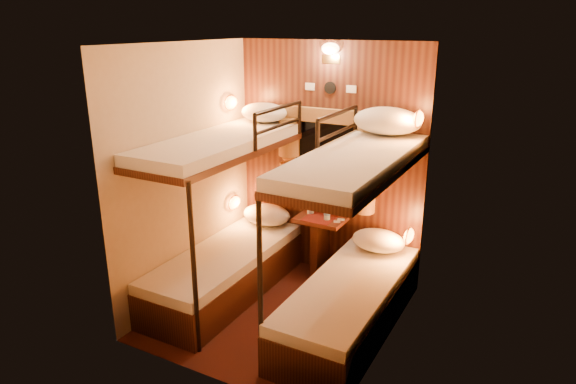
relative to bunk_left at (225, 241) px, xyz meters
The scene contains 22 objects.
floor 0.86m from the bunk_left, ahead, with size 2.10×2.10×0.00m, color #38190F.
ceiling 1.95m from the bunk_left, ahead, with size 2.10×2.10×0.00m, color silver.
wall_back 1.34m from the bunk_left, 56.56° to the left, with size 2.40×2.40×0.00m, color #C6B293.
wall_front 1.44m from the bunk_left, 59.93° to the right, with size 2.40×2.40×0.00m, color #C6B293.
wall_left 0.74m from the bunk_left, 168.93° to the right, with size 2.40×2.40×0.00m, color #C6B293.
wall_right 1.77m from the bunk_left, ahead, with size 2.40×2.40×0.00m, color #C6B293.
back_panel 1.33m from the bunk_left, 56.16° to the left, with size 2.00×0.03×2.40m, color black.
bunk_left is the anchor object (origin of this frame).
bunk_right 1.30m from the bunk_left, ahead, with size 0.72×1.90×1.82m.
window 1.30m from the bunk_left, 55.30° to the left, with size 1.00×0.12×0.79m.
curtains 1.32m from the bunk_left, 54.32° to the left, with size 1.10×0.22×1.00m.
back_fixtures 2.03m from the bunk_left, 55.16° to the left, with size 0.54×0.09×0.48m.
reading_lamps 1.13m from the bunk_left, 44.25° to the left, with size 2.00×0.20×1.25m.
table 1.02m from the bunk_left, 50.33° to the left, with size 0.50×0.34×0.66m.
bottle_left 1.01m from the bunk_left, 59.30° to the left, with size 0.08×0.08×0.26m.
bottle_right 1.07m from the bunk_left, 46.14° to the left, with size 0.07×0.07×0.24m.
sachet_a 1.19m from the bunk_left, 43.91° to the left, with size 0.07×0.06×0.01m, color silver.
sachet_b 1.14m from the bunk_left, 41.88° to the left, with size 0.07×0.05×0.00m, color silver.
pillow_lower_left 0.79m from the bunk_left, 90.16° to the left, with size 0.54×0.39×0.21m, color silver.
pillow_lower_right 1.48m from the bunk_left, 28.73° to the left, with size 0.52×0.37×0.20m, color silver.
pillow_upper_left 1.37m from the bunk_left, 90.16° to the left, with size 0.50×0.36×0.20m, color silver.
pillow_upper_right 1.90m from the bunk_left, 30.51° to the left, with size 0.63×0.45×0.25m, color silver.
Camera 1 is at (2.04, -3.63, 2.55)m, focal length 32.00 mm.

